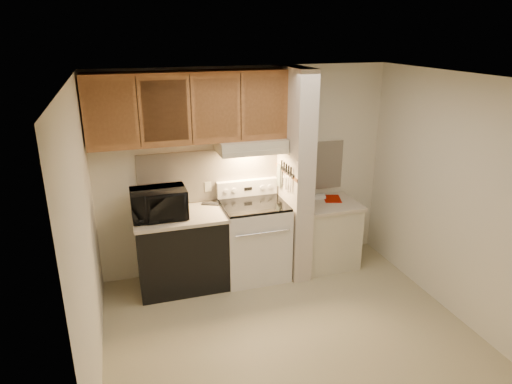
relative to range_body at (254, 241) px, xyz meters
name	(u,v)px	position (x,y,z in m)	size (l,w,h in m)	color
floor	(287,329)	(0.00, -1.16, -0.46)	(3.60, 3.60, 0.00)	tan
ceiling	(294,78)	(0.00, -1.16, 2.04)	(3.60, 3.60, 0.00)	white
wall_back	(246,171)	(0.00, 0.34, 0.79)	(3.60, 0.02, 2.50)	beige
wall_left	(85,241)	(-1.80, -1.16, 0.79)	(0.02, 3.00, 2.50)	beige
wall_right	(451,196)	(1.80, -1.16, 0.79)	(0.02, 3.00, 2.50)	beige
backsplash	(246,172)	(0.00, 0.33, 0.78)	(2.60, 0.02, 0.63)	#F5E4CB
range_body	(254,241)	(0.00, 0.00, 0.00)	(0.76, 0.65, 0.92)	silver
oven_window	(262,249)	(0.00, -0.32, 0.04)	(0.50, 0.01, 0.30)	black
oven_handle	(263,233)	(0.00, -0.35, 0.26)	(0.02, 0.02, 0.65)	silver
cooktop	(254,204)	(0.00, 0.00, 0.48)	(0.74, 0.64, 0.03)	black
range_backguard	(247,188)	(0.00, 0.28, 0.59)	(0.76, 0.08, 0.20)	silver
range_display	(248,189)	(0.00, 0.24, 0.59)	(0.10, 0.01, 0.04)	black
range_knob_left_outer	(226,191)	(-0.28, 0.24, 0.59)	(0.05, 0.05, 0.02)	silver
range_knob_left_inner	(234,190)	(-0.18, 0.24, 0.59)	(0.05, 0.05, 0.02)	silver
range_knob_right_inner	(262,187)	(0.18, 0.24, 0.59)	(0.05, 0.05, 0.02)	silver
range_knob_right_outer	(270,187)	(0.28, 0.24, 0.59)	(0.05, 0.05, 0.02)	silver
dishwasher_front	(182,252)	(-0.88, 0.01, -0.03)	(1.00, 0.63, 0.87)	black
left_countertop	(179,216)	(-0.88, 0.01, 0.43)	(1.04, 0.67, 0.04)	beige
spoon_rest	(210,204)	(-0.48, 0.21, 0.46)	(0.21, 0.07, 0.01)	black
teal_jar	(181,203)	(-0.83, 0.23, 0.51)	(0.10, 0.10, 0.11)	#266D5F
outlet	(208,187)	(-0.48, 0.32, 0.64)	(0.08, 0.01, 0.12)	beige
microwave	(159,204)	(-1.10, -0.01, 0.62)	(0.60, 0.41, 0.33)	black
partition_pillar	(295,175)	(0.51, -0.01, 0.79)	(0.22, 0.70, 2.50)	beige
pillar_trim	(286,172)	(0.39, -0.01, 0.84)	(0.01, 0.70, 0.04)	#9A6134
knife_strip	(287,172)	(0.39, -0.06, 0.86)	(0.02, 0.42, 0.04)	black
knife_blade_a	(290,184)	(0.38, -0.20, 0.76)	(0.01, 0.04, 0.16)	silver
knife_handle_a	(291,171)	(0.38, -0.21, 0.91)	(0.02, 0.02, 0.10)	black
knife_blade_b	(288,183)	(0.38, -0.13, 0.75)	(0.01, 0.04, 0.18)	silver
knife_handle_b	(289,170)	(0.38, -0.14, 0.91)	(0.02, 0.02, 0.10)	black
knife_blade_c	(286,182)	(0.38, -0.06, 0.74)	(0.01, 0.04, 0.20)	silver
knife_handle_c	(286,168)	(0.38, -0.06, 0.91)	(0.02, 0.02, 0.10)	black
knife_blade_d	(284,178)	(0.38, 0.02, 0.76)	(0.01, 0.04, 0.16)	silver
knife_handle_d	(284,166)	(0.38, 0.01, 0.91)	(0.02, 0.02, 0.10)	black
knife_blade_e	(281,177)	(0.38, 0.11, 0.75)	(0.01, 0.04, 0.18)	silver
knife_handle_e	(282,164)	(0.38, 0.09, 0.91)	(0.02, 0.02, 0.10)	black
oven_mitt	(280,176)	(0.38, 0.17, 0.75)	(0.03, 0.11, 0.26)	slate
right_cab_base	(327,235)	(0.97, -0.01, -0.06)	(0.70, 0.60, 0.81)	beige
right_countertop	(328,204)	(0.97, -0.01, 0.37)	(0.74, 0.64, 0.04)	beige
red_folder	(332,199)	(1.07, 0.09, 0.39)	(0.20, 0.28, 0.01)	#941000
white_box	(319,197)	(0.92, 0.17, 0.41)	(0.16, 0.11, 0.04)	white
range_hood	(251,145)	(0.00, 0.12, 1.17)	(0.78, 0.44, 0.15)	beige
hood_lip	(256,153)	(0.00, -0.08, 1.12)	(0.78, 0.04, 0.06)	beige
upper_cabinets	(189,107)	(-0.69, 0.17, 1.62)	(2.18, 0.33, 0.77)	#9A6134
cab_door_a	(110,114)	(-1.51, 0.01, 1.62)	(0.46, 0.01, 0.63)	#9A6134
cab_gap_a	(138,112)	(-1.23, 0.01, 1.62)	(0.01, 0.01, 0.73)	black
cab_door_b	(165,111)	(-0.96, 0.01, 1.62)	(0.46, 0.01, 0.63)	#9A6134
cab_gap_b	(191,110)	(-0.69, 0.01, 1.62)	(0.01, 0.01, 0.73)	black
cab_door_c	(216,108)	(-0.42, 0.01, 1.62)	(0.46, 0.01, 0.63)	#9A6134
cab_gap_c	(241,107)	(-0.14, 0.01, 1.62)	(0.01, 0.01, 0.73)	black
cab_door_d	(265,106)	(0.13, 0.01, 1.62)	(0.46, 0.01, 0.63)	#9A6134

